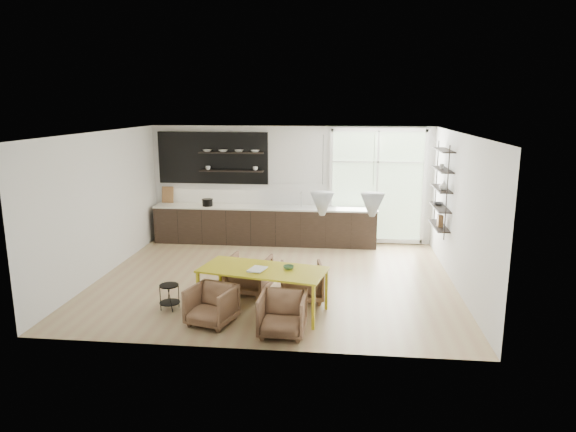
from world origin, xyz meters
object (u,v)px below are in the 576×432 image
at_px(armchair_back_right, 302,282).
at_px(wire_stool, 169,294).
at_px(dining_table, 263,272).
at_px(armchair_back_left, 249,274).
at_px(armchair_front_right, 282,314).
at_px(armchair_front_left, 211,305).

xyz_separation_m(armchair_back_right, wire_stool, (-2.20, -0.67, -0.05)).
bearing_deg(dining_table, armchair_back_left, 126.89).
relative_size(dining_table, armchair_front_right, 3.12).
height_order(dining_table, wire_stool, dining_table).
height_order(armchair_back_left, armchair_front_left, armchair_back_left).
xyz_separation_m(dining_table, armchair_front_left, (-0.74, -0.57, -0.39)).
xyz_separation_m(dining_table, armchair_front_right, (0.43, -0.84, -0.38)).
relative_size(armchair_back_left, wire_stool, 1.74).
height_order(dining_table, armchair_front_right, dining_table).
relative_size(dining_table, armchair_back_right, 3.00).
bearing_deg(armchair_back_left, dining_table, 124.56).
distance_m(armchair_back_left, armchair_back_right, 1.05).
distance_m(armchair_front_right, wire_stool, 2.17).
bearing_deg(armchair_front_left, dining_table, 54.32).
bearing_deg(wire_stool, armchair_front_left, -30.21).
height_order(armchair_back_right, armchair_front_left, armchair_back_right).
height_order(dining_table, armchair_front_left, dining_table).
distance_m(dining_table, armchair_back_left, 1.03).
bearing_deg(dining_table, armchair_back_right, 56.94).
relative_size(dining_table, armchair_front_left, 3.22).
distance_m(dining_table, armchair_front_right, 1.01).
bearing_deg(armchair_front_right, armchair_back_right, 84.48).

